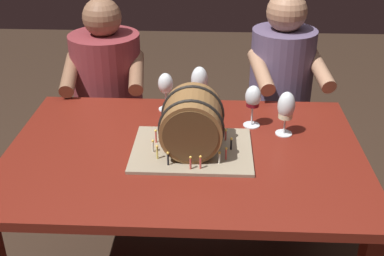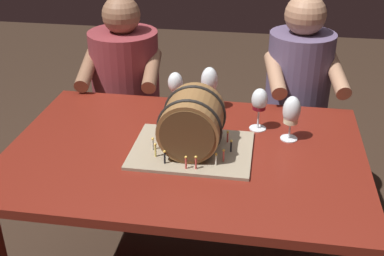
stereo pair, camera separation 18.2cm
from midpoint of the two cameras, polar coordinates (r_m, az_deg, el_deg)
dining_table at (r=1.94m, az=-3.57°, el=-5.22°), size 1.36×0.93×0.73m
barrel_cake at (r=1.82m, az=-2.87°, el=0.20°), size 0.45×0.35×0.25m
wine_glass_empty at (r=2.16m, az=-5.51°, el=4.97°), size 0.07×0.07×0.17m
wine_glass_red at (r=2.01m, az=4.52°, el=3.33°), size 0.07×0.07×0.18m
wine_glass_rose at (r=2.16m, az=-1.56°, el=5.32°), size 0.07×0.07×0.20m
wine_glass_white at (r=1.96m, az=8.26°, el=2.27°), size 0.07×0.07×0.18m
person_seated_left at (r=2.68m, az=-11.42°, el=1.90°), size 0.42×0.51×1.13m
person_seated_right at (r=2.61m, az=7.95°, el=1.51°), size 0.41×0.50×1.17m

